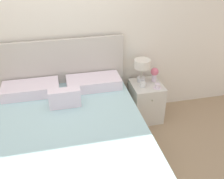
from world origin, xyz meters
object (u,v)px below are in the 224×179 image
bed (70,143)px  table_lamp (142,66)px  alarm_clock (143,85)px  flower_vase (155,73)px  teacup (157,86)px  nightstand (146,101)px

bed → table_lamp: (1.13, 0.84, 0.49)m
bed → alarm_clock: size_ratio=27.12×
table_lamp → flower_vase: table_lamp is taller
table_lamp → flower_vase: bearing=-7.5°
table_lamp → flower_vase: (0.19, -0.03, -0.13)m
bed → alarm_clock: bearing=31.8°
table_lamp → teacup: (0.16, -0.23, -0.23)m
table_lamp → teacup: table_lamp is taller
nightstand → alarm_clock: (-0.09, -0.06, 0.33)m
bed → nightstand: bed is taller
table_lamp → flower_vase: size_ratio=1.65×
bed → alarm_clock: bed is taller
nightstand → table_lamp: (-0.06, 0.10, 0.54)m
alarm_clock → flower_vase: bearing=30.6°
flower_vase → teacup: size_ratio=1.89×
flower_vase → alarm_clock: (-0.22, -0.13, -0.09)m
bed → nightstand: (1.19, 0.74, -0.05)m
nightstand → flower_vase: 0.44m
bed → nightstand: size_ratio=3.71×
alarm_clock → nightstand: bearing=33.8°
nightstand → bed: bearing=-148.1°
bed → nightstand: bearing=31.9°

